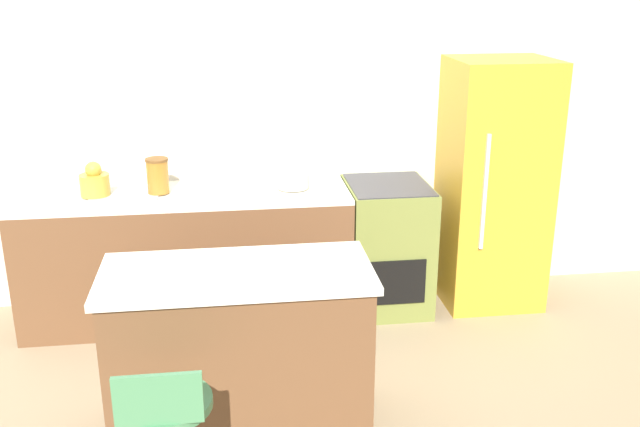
{
  "coord_description": "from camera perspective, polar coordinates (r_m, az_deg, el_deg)",
  "views": [
    {
      "loc": [
        -0.04,
        -4.26,
        2.29
      ],
      "look_at": [
        0.49,
        -0.33,
        0.95
      ],
      "focal_mm": 40.0,
      "sensor_mm": 36.0,
      "label": 1
    }
  ],
  "objects": [
    {
      "name": "mixing_bowl",
      "position": [
        4.82,
        -2.18,
        2.63
      ],
      "size": [
        0.22,
        0.22,
        0.09
      ],
      "color": "beige",
      "rests_on": "back_counter"
    },
    {
      "name": "oven_range",
      "position": [
        5.07,
        5.35,
        -2.59
      ],
      "size": [
        0.57,
        0.66,
        0.91
      ],
      "color": "olive",
      "rests_on": "ground_plane"
    },
    {
      "name": "ground_plane",
      "position": [
        4.84,
        -6.41,
        -9.67
      ],
      "size": [
        14.0,
        14.0,
        0.0
      ],
      "primitive_type": "plane",
      "color": "#998466"
    },
    {
      "name": "back_counter",
      "position": [
        4.97,
        -10.51,
        -3.36
      ],
      "size": [
        2.19,
        0.64,
        0.91
      ],
      "color": "brown",
      "rests_on": "ground_plane"
    },
    {
      "name": "wall_back",
      "position": [
        5.05,
        -7.16,
        7.27
      ],
      "size": [
        8.0,
        0.06,
        2.6
      ],
      "color": "beige",
      "rests_on": "ground_plane"
    },
    {
      "name": "canister_jar",
      "position": [
        4.81,
        -12.86,
        2.98
      ],
      "size": [
        0.15,
        0.15,
        0.23
      ],
      "color": "#9E6623",
      "rests_on": "back_counter"
    },
    {
      "name": "kitchen_island",
      "position": [
        3.75,
        -6.44,
        -10.81
      ],
      "size": [
        1.35,
        0.62,
        0.9
      ],
      "color": "brown",
      "rests_on": "ground_plane"
    },
    {
      "name": "kettle",
      "position": [
        4.87,
        -17.59,
        2.42
      ],
      "size": [
        0.19,
        0.19,
        0.23
      ],
      "color": "#B29333",
      "rests_on": "back_counter"
    },
    {
      "name": "refrigerator",
      "position": [
        5.17,
        13.71,
        2.28
      ],
      "size": [
        0.68,
        0.64,
        1.75
      ],
      "color": "gold",
      "rests_on": "ground_plane"
    }
  ]
}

